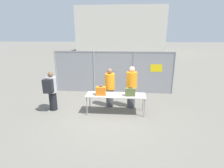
# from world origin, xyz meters

# --- Properties ---
(ground_plane) EXTENTS (120.00, 120.00, 0.00)m
(ground_plane) POSITION_xyz_m (0.00, 0.00, 0.00)
(ground_plane) COLOR slate
(fence_section) EXTENTS (6.39, 0.07, 2.25)m
(fence_section) POSITION_xyz_m (0.02, 2.75, 1.17)
(fence_section) COLOR gray
(fence_section) RESTS_ON ground_plane
(inspection_table) EXTENTS (2.37, 0.70, 0.78)m
(inspection_table) POSITION_xyz_m (0.28, 0.17, 0.73)
(inspection_table) COLOR #B2B2AD
(inspection_table) RESTS_ON ground_plane
(suitcase_orange) EXTENTS (0.40, 0.26, 0.36)m
(suitcase_orange) POSITION_xyz_m (-0.30, 0.11, 0.95)
(suitcase_orange) COLOR orange
(suitcase_orange) RESTS_ON inspection_table
(suitcase_olive) EXTENTS (0.39, 0.22, 0.33)m
(suitcase_olive) POSITION_xyz_m (0.85, 0.10, 0.94)
(suitcase_olive) COLOR #566033
(suitcase_olive) RESTS_ON inspection_table
(traveler_hooded) EXTENTS (0.41, 0.63, 1.65)m
(traveler_hooded) POSITION_xyz_m (-2.37, 0.20, 0.91)
(traveler_hooded) COLOR black
(traveler_hooded) RESTS_ON ground_plane
(security_worker_near) EXTENTS (0.42, 0.42, 1.71)m
(security_worker_near) POSITION_xyz_m (-0.01, 0.82, 0.88)
(security_worker_near) COLOR #4C4C51
(security_worker_near) RESTS_ON ground_plane
(security_worker_far) EXTENTS (0.45, 0.45, 1.82)m
(security_worker_far) POSITION_xyz_m (0.92, 0.81, 0.94)
(security_worker_far) COLOR #4C4C51
(security_worker_far) RESTS_ON ground_plane
(utility_trailer) EXTENTS (3.83, 1.97, 0.72)m
(utility_trailer) POSITION_xyz_m (1.62, 4.13, 0.41)
(utility_trailer) COLOR silver
(utility_trailer) RESTS_ON ground_plane
(distant_hangar) EXTENTS (12.61, 13.25, 6.78)m
(distant_hangar) POSITION_xyz_m (-0.24, 25.23, 3.39)
(distant_hangar) COLOR beige
(distant_hangar) RESTS_ON ground_plane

